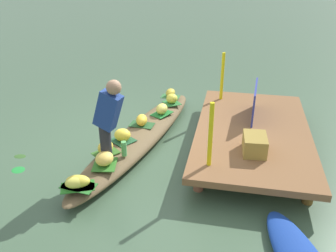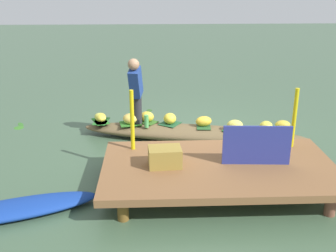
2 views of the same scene
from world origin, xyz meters
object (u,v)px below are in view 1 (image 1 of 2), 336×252
object	(u,v)px
vendor_boat	(140,137)
water_bottle	(124,149)
vendor_person	(108,117)
produce_crate	(255,144)
banana_bunch_7	(172,99)
banana_bunch_8	(77,182)
banana_bunch_1	(78,181)
banana_bunch_6	(105,147)
banana_bunch_5	(142,120)
market_banner	(254,102)
banana_bunch_0	(104,159)
banana_bunch_4	(122,135)
banana_bunch_3	(162,109)
banana_bunch_2	(170,93)

from	to	relation	value
vendor_boat	water_bottle	xyz separation A→B (m)	(0.83, -0.00, 0.24)
vendor_person	produce_crate	xyz separation A→B (m)	(-0.44, 1.99, -0.45)
banana_bunch_7	banana_bunch_8	size ratio (longest dim) A/B	0.73
vendor_boat	banana_bunch_1	bearing A→B (deg)	0.13
banana_bunch_7	produce_crate	distance (m)	2.39
vendor_person	water_bottle	world-z (taller)	vendor_person
vendor_boat	banana_bunch_6	world-z (taller)	banana_bunch_6
banana_bunch_5	market_banner	distance (m)	1.95
banana_bunch_5	water_bottle	xyz separation A→B (m)	(1.03, 0.01, 0.02)
banana_bunch_6	vendor_boat	bearing A→B (deg)	160.71
banana_bunch_1	produce_crate	world-z (taller)	produce_crate
vendor_boat	produce_crate	xyz separation A→B (m)	(0.57, 1.86, 0.38)
banana_bunch_8	market_banner	distance (m)	3.26
banana_bunch_0	banana_bunch_4	bearing A→B (deg)	177.41
produce_crate	banana_bunch_7	bearing A→B (deg)	-139.71
banana_bunch_3	banana_bunch_8	world-z (taller)	banana_bunch_3
banana_bunch_1	banana_bunch_6	distance (m)	0.86
vendor_boat	banana_bunch_8	bearing A→B (deg)	0.12
banana_bunch_0	banana_bunch_5	world-z (taller)	banana_bunch_0
vendor_boat	banana_bunch_0	world-z (taller)	banana_bunch_0
water_bottle	market_banner	world-z (taller)	market_banner
banana_bunch_6	vendor_person	bearing A→B (deg)	40.27
banana_bunch_1	vendor_person	size ratio (longest dim) A/B	0.25
vendor_boat	banana_bunch_5	distance (m)	0.30
banana_bunch_5	produce_crate	xyz separation A→B (m)	(0.77, 1.87, 0.15)
banana_bunch_2	produce_crate	distance (m)	2.69
banana_bunch_8	vendor_person	world-z (taller)	vendor_person
vendor_boat	banana_bunch_6	size ratio (longest dim) A/B	15.54
vendor_boat	vendor_person	bearing A→B (deg)	4.34
vendor_boat	banana_bunch_7	distance (m)	1.31
vendor_boat	banana_bunch_5	world-z (taller)	banana_bunch_5
vendor_person	vendor_boat	bearing A→B (deg)	172.55
vendor_boat	banana_bunch_3	world-z (taller)	banana_bunch_3
water_bottle	produce_crate	size ratio (longest dim) A/B	0.52
banana_bunch_5	banana_bunch_7	world-z (taller)	banana_bunch_7
water_bottle	banana_bunch_5	bearing A→B (deg)	-179.53
banana_bunch_4	produce_crate	xyz separation A→B (m)	(0.16, 2.02, 0.14)
banana_bunch_2	banana_bunch_8	world-z (taller)	banana_bunch_2
banana_bunch_1	banana_bunch_5	bearing A→B (deg)	169.87
banana_bunch_2	market_banner	size ratio (longest dim) A/B	0.29
vendor_boat	market_banner	xyz separation A→B (m)	(-0.68, 1.86, 0.52)
banana_bunch_6	water_bottle	bearing A→B (deg)	88.72
vendor_person	water_bottle	xyz separation A→B (m)	(-0.18, 0.13, -0.59)
banana_bunch_2	market_banner	distance (m)	1.88
banana_bunch_2	banana_bunch_5	size ratio (longest dim) A/B	0.90
banana_bunch_0	banana_bunch_4	size ratio (longest dim) A/B	1.05
banana_bunch_3	vendor_person	world-z (taller)	vendor_person
banana_bunch_0	banana_bunch_5	size ratio (longest dim) A/B	0.93
banana_bunch_1	water_bottle	size ratio (longest dim) A/B	1.37
water_bottle	market_banner	distance (m)	2.41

